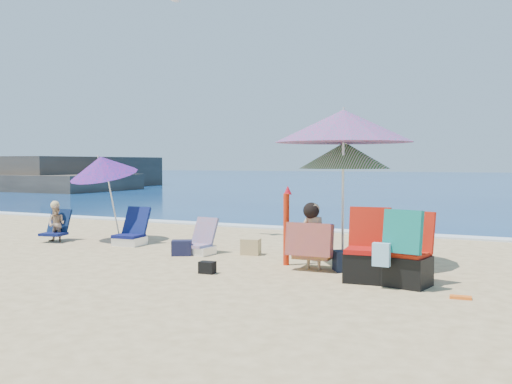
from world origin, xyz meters
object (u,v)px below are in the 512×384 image
at_px(chair_rainbow, 200,245).
at_px(umbrella_blue, 102,166).
at_px(furled_umbrella, 287,222).
at_px(chair_navy, 131,235).
at_px(camp_chair_right, 406,258).
at_px(camp_chair_left, 367,259).
at_px(person_center, 312,237).
at_px(umbrella_striped, 345,155).
at_px(person_left, 56,223).
at_px(umbrella_turquoise, 344,126).

bearing_deg(chair_rainbow, umbrella_blue, 167.52).
bearing_deg(furled_umbrella, chair_navy, 168.78).
bearing_deg(camp_chair_right, camp_chair_left, 168.31).
bearing_deg(camp_chair_right, person_center, 159.32).
bearing_deg(person_center, chair_rainbow, 166.14).
bearing_deg(umbrella_striped, person_center, -102.75).
height_order(furled_umbrella, chair_rainbow, furled_umbrella).
bearing_deg(umbrella_blue, camp_chair_right, -14.93).
xyz_separation_m(umbrella_striped, person_left, (-5.85, -0.25, -1.33)).
xyz_separation_m(umbrella_blue, person_left, (-0.79, -0.46, -1.14)).
xyz_separation_m(umbrella_blue, camp_chair_right, (6.32, -1.68, -1.15)).
bearing_deg(umbrella_turquoise, chair_rainbow, -179.26).
relative_size(umbrella_striped, chair_navy, 2.70).
height_order(umbrella_blue, camp_chair_left, umbrella_blue).
bearing_deg(camp_chair_left, umbrella_turquoise, 121.86).
distance_m(umbrella_striped, chair_navy, 4.47).
bearing_deg(chair_navy, person_center, -13.16).
height_order(furled_umbrella, camp_chair_left, furled_umbrella).
distance_m(umbrella_striped, person_left, 6.01).
height_order(chair_rainbow, person_center, person_center).
distance_m(umbrella_turquoise, camp_chair_right, 2.42).
bearing_deg(camp_chair_right, furled_umbrella, 158.03).
relative_size(chair_rainbow, person_left, 0.77).
xyz_separation_m(chair_rainbow, camp_chair_right, (3.71, -1.11, 0.20)).
bearing_deg(chair_rainbow, umbrella_turquoise, 0.74).
height_order(umbrella_turquoise, umbrella_striped, umbrella_turquoise).
xyz_separation_m(umbrella_turquoise, chair_navy, (-4.29, 0.35, -1.95)).
bearing_deg(umbrella_turquoise, person_center, -116.16).
distance_m(chair_navy, chair_rainbow, 1.80).
distance_m(chair_navy, person_center, 4.12).
xyz_separation_m(camp_chair_right, person_left, (-7.11, 1.23, 0.01)).
height_order(camp_chair_right, person_center, camp_chair_right).
height_order(camp_chair_left, camp_chair_right, camp_chair_right).
distance_m(furled_umbrella, chair_rainbow, 1.83).
height_order(umbrella_striped, chair_navy, umbrella_striped).
xyz_separation_m(umbrella_blue, chair_rainbow, (2.61, -0.58, -1.34)).
xyz_separation_m(chair_navy, person_left, (-1.64, -0.26, 0.18)).
distance_m(person_center, person_left, 5.68).
height_order(umbrella_turquoise, chair_rainbow, umbrella_turquoise).
distance_m(umbrella_turquoise, person_center, 1.78).
height_order(umbrella_striped, person_left, umbrella_striped).
distance_m(camp_chair_left, person_center, 1.05).
relative_size(umbrella_turquoise, camp_chair_left, 2.48).
distance_m(furled_umbrella, camp_chair_right, 2.15).
distance_m(furled_umbrella, person_center, 0.59).
bearing_deg(umbrella_blue, umbrella_striped, -2.34).
xyz_separation_m(umbrella_turquoise, camp_chair_right, (1.18, -1.14, -1.78)).
bearing_deg(furled_umbrella, camp_chair_left, -25.53).
bearing_deg(person_left, umbrella_striped, 2.45).
bearing_deg(chair_rainbow, person_center, -13.86).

